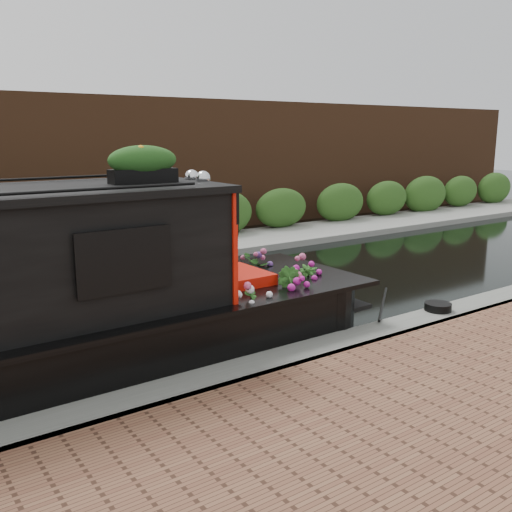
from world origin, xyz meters
TOP-DOWN VIEW (x-y plane):
  - ground at (0.00, 0.00)m, footprint 80.00×80.00m
  - near_bank_coping at (0.00, -3.30)m, footprint 40.00×0.60m
  - far_bank_path at (0.00, 4.20)m, footprint 40.00×2.40m
  - far_hedge at (0.00, 5.10)m, footprint 40.00×1.10m
  - far_brick_wall at (0.00, 7.20)m, footprint 40.00×1.00m
  - rope_fender at (2.10, -1.88)m, footprint 0.36×0.38m
  - coiled_mooring_rope at (3.22, -3.19)m, footprint 0.42×0.42m

SIDE VIEW (x-z plane):
  - ground at x=0.00m, z-range 0.00..0.00m
  - near_bank_coping at x=0.00m, z-range -0.25..0.25m
  - far_bank_path at x=0.00m, z-range -0.17..0.17m
  - far_hedge at x=0.00m, z-range -1.40..1.40m
  - far_brick_wall at x=0.00m, z-range -4.00..4.00m
  - rope_fender at x=2.10m, z-range 0.00..0.36m
  - coiled_mooring_rope at x=3.22m, z-range 0.25..0.37m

